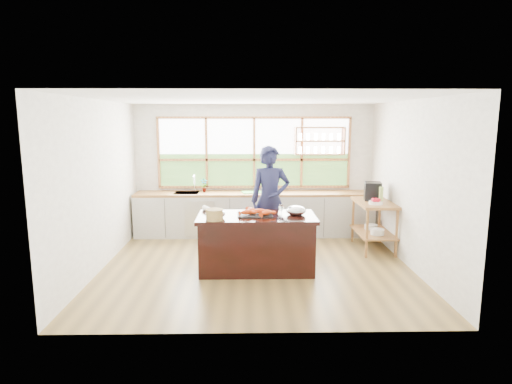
{
  "coord_description": "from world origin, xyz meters",
  "views": [
    {
      "loc": [
        -0.13,
        -6.76,
        2.39
      ],
      "look_at": [
        -0.0,
        0.15,
        1.21
      ],
      "focal_mm": 30.0,
      "sensor_mm": 36.0,
      "label": 1
    }
  ],
  "objects_px": {
    "island": "(257,243)",
    "espresso_machine": "(373,191)",
    "wicker_basket": "(214,215)",
    "cook": "(270,200)"
  },
  "relations": [
    {
      "from": "island",
      "to": "espresso_machine",
      "type": "distance_m",
      "value": 2.59
    },
    {
      "from": "cook",
      "to": "wicker_basket",
      "type": "xyz_separation_m",
      "value": [
        -0.9,
        -1.23,
        0.02
      ]
    },
    {
      "from": "espresso_machine",
      "to": "island",
      "type": "bearing_deg",
      "value": -139.36
    },
    {
      "from": "cook",
      "to": "espresso_machine",
      "type": "xyz_separation_m",
      "value": [
        1.93,
        0.32,
        0.1
      ]
    },
    {
      "from": "island",
      "to": "cook",
      "type": "relative_size",
      "value": 0.96
    },
    {
      "from": "wicker_basket",
      "to": "island",
      "type": "bearing_deg",
      "value": 25.28
    },
    {
      "from": "espresso_machine",
      "to": "wicker_basket",
      "type": "bearing_deg",
      "value": -140.32
    },
    {
      "from": "espresso_machine",
      "to": "cook",
      "type": "bearing_deg",
      "value": -159.68
    },
    {
      "from": "island",
      "to": "espresso_machine",
      "type": "bearing_deg",
      "value": 29.68
    },
    {
      "from": "island",
      "to": "espresso_machine",
      "type": "height_order",
      "value": "espresso_machine"
    }
  ]
}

